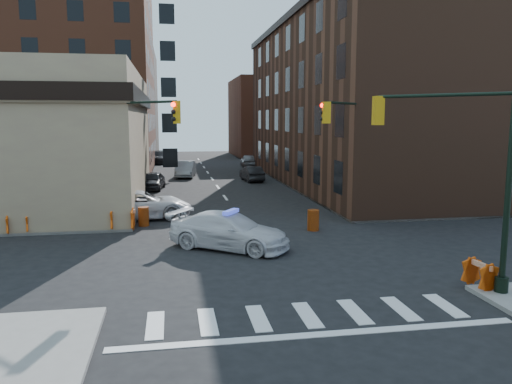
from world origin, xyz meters
name	(u,v)px	position (x,y,z in m)	size (l,w,h in m)	color
ground	(265,255)	(0.00, 0.00, 0.00)	(140.00, 140.00, 0.00)	black
sidewalk_ne	(408,169)	(23.00, 32.75, 0.07)	(34.00, 54.50, 0.15)	gray
apartment_block	(37,63)	(-18.50, 40.00, 12.00)	(25.00, 25.00, 24.00)	brown
commercial_row_ne	(361,106)	(13.00, 22.50, 7.00)	(14.00, 34.00, 14.00)	#4B2C1E
filler_nw	(92,105)	(-16.00, 62.00, 8.00)	(20.00, 18.00, 16.00)	brown
filler_ne	(284,118)	(14.00, 58.00, 6.00)	(16.00, 16.00, 12.00)	brown
signal_pole_se	(475,156)	(6.04, -5.52, 4.61)	(5.40, 5.27, 8.00)	black
signal_pole_nw	(132,149)	(-5.85, 5.34, 4.34)	(3.58, 3.67, 8.00)	black
signal_pole_ne	(352,147)	(5.84, 5.35, 4.34)	(3.67, 3.58, 8.00)	black
tree_ne_near	(292,144)	(7.50, 26.00, 3.49)	(3.00, 3.00, 4.85)	black
tree_ne_far	(275,140)	(7.50, 34.00, 3.49)	(3.00, 3.00, 4.85)	black
police_car	(229,231)	(-1.41, 1.37, 0.82)	(2.29, 5.63, 1.63)	silver
pickup	(140,205)	(-5.80, 9.03, 0.84)	(2.78, 6.03, 1.67)	silver
parked_car_wnear	(153,181)	(-5.50, 21.48, 0.74)	(1.74, 4.33, 1.47)	black
parked_car_wfar	(186,169)	(-2.50, 29.93, 0.81)	(1.72, 4.93, 1.62)	gray
parked_car_wdeep	(159,157)	(-5.50, 46.48, 0.80)	(2.23, 5.49, 1.59)	black
parked_car_enear	(252,174)	(3.58, 25.69, 0.70)	(1.49, 4.26, 1.40)	black
parked_car_efar	(248,160)	(5.50, 40.21, 0.75)	(1.77, 4.41, 1.50)	gray
pedestrian_a	(94,205)	(-8.37, 8.89, 0.93)	(0.57, 0.37, 1.56)	black
pedestrian_b	(12,209)	(-12.21, 6.88, 1.14)	(0.96, 0.75, 1.98)	black
pedestrian_c	(9,206)	(-13.00, 8.99, 0.98)	(0.98, 0.41, 1.66)	#212832
barrel_road	(313,220)	(3.39, 4.29, 0.55)	(0.62, 0.62, 1.10)	#D94C0A
barrel_bank	(144,217)	(-5.50, 6.95, 0.52)	(0.59, 0.59, 1.05)	orange
barricade_se_a	(480,274)	(6.40, -5.70, 0.58)	(1.16, 0.58, 0.87)	red
barricade_nw_a	(123,219)	(-6.50, 5.70, 0.67)	(1.37, 0.69, 1.03)	orange
barricade_nw_b	(18,224)	(-11.64, 5.70, 0.60)	(1.21, 0.61, 0.91)	#C33D09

